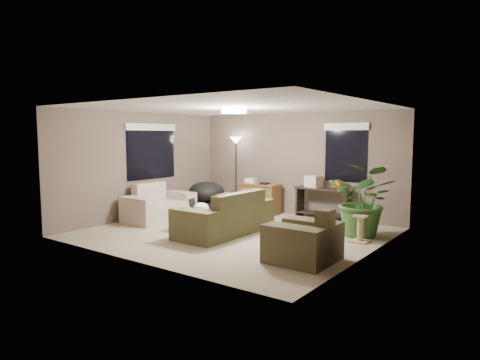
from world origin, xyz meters
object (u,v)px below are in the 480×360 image
Objects in this scene: loveseat at (158,207)px; houseplant at (364,208)px; coffee_table at (199,215)px; desk at (259,198)px; papasan_chair at (206,195)px; floor_lamp at (236,149)px; console_table at (323,201)px; cat_scratching_post at (360,231)px; main_sofa at (227,219)px; armchair at (304,242)px.

houseplant is at bearing 15.61° from loveseat.
coffee_table is 0.91× the size of desk.
papasan_chair is 0.58× the size of floor_lamp.
loveseat is 3.81m from console_table.
desk is 1.70m from console_table.
desk is (1.39, 2.10, 0.08)m from loveseat.
console_table is at bearing 134.54° from cat_scratching_post.
cat_scratching_post reaches higher than coffee_table.
loveseat is at bearing 176.22° from main_sofa.
main_sofa and armchair have the same top height.
houseplant is (2.81, 1.63, 0.20)m from coffee_table.
desk reaches higher than cat_scratching_post.
loveseat is (-2.13, 0.14, 0.00)m from main_sofa.
papasan_chair is (-3.92, 2.23, 0.17)m from armchair.
main_sofa reaches higher than papasan_chair.
coffee_table is 0.70× the size of houseplant.
floor_lamp is at bearing 111.48° from coffee_table.
loveseat is 1.60× the size of coffee_table.
desk is 1.47m from floor_lamp.
coffee_table is at bearing -68.52° from floor_lamp.
desk is (-0.22, 2.50, 0.02)m from coffee_table.
main_sofa is 2.20× the size of armchair.
cat_scratching_post is (4.19, -0.55, -0.25)m from papasan_chair.
console_table is 1.68m from houseplant.
cat_scratching_post is at bearing 21.78° from coffee_table.
houseplant is 0.59m from cat_scratching_post.
armchair reaches higher than coffee_table.
cat_scratching_post is at bearing 9.66° from loveseat.
main_sofa is 2.68m from houseplant.
console_table is 0.68× the size of floor_lamp.
armchair is at bearing -99.20° from cat_scratching_post.
houseplant reaches higher than loveseat.
papasan_chair is (0.33, 1.32, 0.17)m from loveseat.
houseplant reaches higher than console_table.
floor_lamp reaches higher than desk.
loveseat is at bearing -123.41° from desk.
houseplant is (3.03, -0.87, 0.18)m from desk.
coffee_table is (1.60, -0.40, 0.06)m from loveseat.
main_sofa is 2.20× the size of coffee_table.
loveseat is 1.37m from papasan_chair.
papasan_chair is 1.47m from floor_lamp.
floor_lamp reaches higher than papasan_chair.
coffee_table is 0.52× the size of floor_lamp.
papasan_chair is at bearing -143.50° from desk.
houseplant reaches higher than armchair.
floor_lamp is at bearing -179.88° from console_table.
coffee_table is 0.77× the size of console_table.
papasan_chair reaches higher than cat_scratching_post.
armchair is 1.70m from cat_scratching_post.
cat_scratching_post is at bearing 80.80° from armchair.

